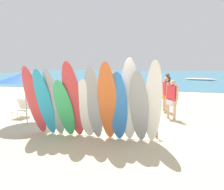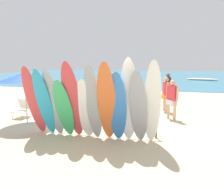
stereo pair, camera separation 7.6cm
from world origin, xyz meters
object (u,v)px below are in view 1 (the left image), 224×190
(surfboard_teal_1, at_px, (45,104))
(surfboard_red_4, at_px, (73,101))
(surfboard_green_3, at_px, (65,109))
(distant_boat, at_px, (201,79))
(surfboard_blue_8, at_px, (118,108))
(surfboard_white_5, at_px, (86,110))
(surfboard_red_0, at_px, (35,102))
(beachgoer_by_water, at_px, (50,92))
(beachgoer_midbeach, at_px, (167,86))
(surfboard_grey_2, at_px, (54,104))
(beachgoer_strolling, at_px, (166,92))
(surfboard_rack, at_px, (97,116))
(beachgoer_photographing, at_px, (172,97))
(surfboard_grey_6, at_px, (94,104))
(beach_chair_red, at_px, (22,108))
(surfboard_white_11, at_px, (153,104))
(surfboard_white_9, at_px, (129,102))
(beach_chair_blue, at_px, (52,105))
(beachgoer_near_rack, at_px, (113,82))
(beach_umbrella, at_px, (24,77))
(surfboard_orange_7, at_px, (108,103))
(surfboard_grey_10, at_px, (139,108))

(surfboard_teal_1, height_order, surfboard_red_4, surfboard_red_4)
(surfboard_green_3, height_order, distant_boat, surfboard_green_3)
(surfboard_blue_8, xyz_separation_m, distant_boat, (6.36, 23.45, -0.93))
(surfboard_white_5, height_order, surfboard_blue_8, surfboard_blue_8)
(surfboard_red_0, bearing_deg, beachgoer_by_water, 115.54)
(surfboard_red_4, bearing_deg, beachgoer_midbeach, 65.70)
(surfboard_grey_2, bearing_deg, beachgoer_strolling, 55.34)
(surfboard_rack, bearing_deg, distant_boat, 72.45)
(beachgoer_photographing, bearing_deg, surfboard_red_4, 88.48)
(surfboard_green_3, bearing_deg, surfboard_grey_6, 0.19)
(surfboard_blue_8, distance_m, beachgoer_strolling, 4.66)
(surfboard_grey_6, bearing_deg, beach_chair_red, 154.32)
(surfboard_grey_2, distance_m, surfboard_red_4, 0.68)
(surfboard_grey_2, distance_m, surfboard_grey_6, 1.30)
(surfboard_red_4, xyz_separation_m, beach_chair_red, (-3.26, 2.03, -0.78))
(surfboard_rack, distance_m, surfboard_red_4, 1.08)
(surfboard_white_11, bearing_deg, surfboard_white_9, 171.70)
(surfboard_red_0, height_order, beach_chair_blue, surfboard_red_0)
(surfboard_red_0, distance_m, beachgoer_midbeach, 7.99)
(surfboard_rack, distance_m, surfboard_teal_1, 1.70)
(surfboard_grey_6, relative_size, distant_boat, 0.61)
(beachgoer_midbeach, height_order, beach_chair_blue, beachgoer_midbeach)
(surfboard_rack, relative_size, beachgoer_near_rack, 2.41)
(surfboard_red_4, distance_m, beachgoer_by_water, 4.93)
(surfboard_grey_2, bearing_deg, beach_chair_blue, 122.75)
(surfboard_grey_6, distance_m, surfboard_white_9, 1.04)
(beach_chair_blue, distance_m, beach_umbrella, 2.19)
(surfboard_grey_2, bearing_deg, beachgoer_midbeach, 65.19)
(surfboard_teal_1, relative_size, beachgoer_by_water, 1.57)
(surfboard_orange_7, xyz_separation_m, surfboard_white_9, (0.60, 0.13, 0.05))
(surfboard_rack, relative_size, surfboard_grey_6, 1.66)
(surfboard_grey_2, xyz_separation_m, surfboard_grey_6, (1.30, -0.03, 0.07))
(surfboard_green_3, bearing_deg, surfboard_orange_7, -1.49)
(beachgoer_photographing, xyz_separation_m, distant_boat, (4.70, 20.37, -0.81))
(surfboard_white_5, distance_m, beachgoer_strolling, 4.99)
(beach_umbrella, bearing_deg, surfboard_white_5, -21.06)
(surfboard_red_4, bearing_deg, surfboard_orange_7, -3.37)
(surfboard_grey_2, relative_size, beach_chair_red, 2.84)
(surfboard_orange_7, relative_size, distant_boat, 0.65)
(surfboard_green_3, distance_m, beach_chair_red, 3.59)
(beach_umbrella, bearing_deg, surfboard_orange_7, -19.34)
(beachgoer_by_water, bearing_deg, surfboard_blue_8, 125.25)
(surfboard_white_9, height_order, surfboard_grey_10, surfboard_white_9)
(beachgoer_near_rack, bearing_deg, beachgoer_photographing, 2.24)
(surfboard_white_9, bearing_deg, beachgoer_near_rack, 99.77)
(surfboard_rack, height_order, beach_chair_blue, beach_chair_blue)
(beach_umbrella, bearing_deg, beachgoer_by_water, 100.58)
(distant_boat, bearing_deg, surfboard_grey_6, -106.76)
(surfboard_grey_10, relative_size, beach_chair_red, 2.85)
(surfboard_teal_1, bearing_deg, surfboard_grey_6, 0.26)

